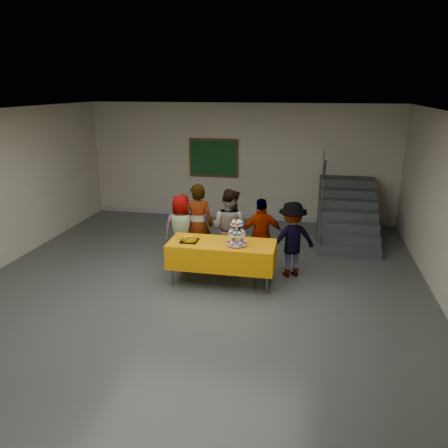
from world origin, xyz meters
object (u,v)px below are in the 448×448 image
object	(u,v)px
bake_table	(222,254)
schoolchild_e	(292,239)
schoolchild_b	(198,225)
noticeboard	(214,158)
schoolchild_a	(181,230)
schoolchild_c	(229,228)
cupcake_stand	(237,235)
bear_cake	(190,238)
staircase	(346,215)
schoolchild_d	(262,236)

from	to	relation	value
bake_table	schoolchild_e	bearing A→B (deg)	26.05
bake_table	schoolchild_b	size ratio (longest dim) A/B	1.15
bake_table	noticeboard	distance (m)	4.30
schoolchild_a	schoolchild_c	distance (m)	0.94
cupcake_stand	schoolchild_a	size ratio (longest dim) A/B	0.31
schoolchild_c	cupcake_stand	bearing A→B (deg)	129.66
schoolchild_a	noticeboard	xyz separation A→B (m)	(-0.10, 3.33, 0.89)
bake_table	bear_cake	size ratio (longest dim) A/B	5.25
cupcake_stand	schoolchild_e	bearing A→B (deg)	35.61
bake_table	schoolchild_c	world-z (taller)	schoolchild_c
bear_cake	schoolchild_b	xyz separation A→B (m)	(-0.06, 0.79, -0.01)
bear_cake	staircase	size ratio (longest dim) A/B	0.15
cupcake_stand	schoolchild_c	size ratio (longest dim) A/B	0.29
schoolchild_c	bake_table	bearing A→B (deg)	111.88
cupcake_stand	bear_cake	distance (m)	0.86
cupcake_stand	schoolchild_a	bearing A→B (deg)	147.90
staircase	noticeboard	bearing A→B (deg)	166.14
schoolchild_e	noticeboard	size ratio (longest dim) A/B	1.09
bear_cake	schoolchild_b	world-z (taller)	schoolchild_b
staircase	cupcake_stand	bearing A→B (deg)	-122.21
bake_table	bear_cake	bearing A→B (deg)	-175.28
schoolchild_b	schoolchild_d	distance (m)	1.26
schoolchild_a	staircase	bearing A→B (deg)	-146.09
schoolchild_a	schoolchild_b	distance (m)	0.34
bear_cake	noticeboard	distance (m)	4.18
bake_table	schoolchild_c	bearing A→B (deg)	90.87
noticeboard	schoolchild_b	bearing A→B (deg)	-82.68
schoolchild_d	schoolchild_e	xyz separation A→B (m)	(0.57, -0.09, -0.00)
cupcake_stand	schoolchild_c	world-z (taller)	schoolchild_c
bear_cake	schoolchild_b	bearing A→B (deg)	94.00
cupcake_stand	noticeboard	size ratio (longest dim) A/B	0.34
schoolchild_e	noticeboard	world-z (taller)	noticeboard
bear_cake	schoolchild_d	xyz separation A→B (m)	(1.20, 0.72, -0.12)
schoolchild_c	schoolchild_e	xyz separation A→B (m)	(1.20, -0.21, -0.07)
schoolchild_b	schoolchild_c	distance (m)	0.62
bear_cake	schoolchild_d	world-z (taller)	schoolchild_d
schoolchild_e	staircase	xyz separation A→B (m)	(1.15, 2.61, -0.22)
schoolchild_a	schoolchild_d	world-z (taller)	schoolchild_d
schoolchild_a	noticeboard	bearing A→B (deg)	-91.60
schoolchild_e	noticeboard	distance (m)	4.21
bake_table	schoolchild_c	size ratio (longest dim) A/B	1.21
schoolchild_e	staircase	world-z (taller)	staircase
schoolchild_b	schoolchild_e	size ratio (longest dim) A/B	1.16
schoolchild_e	bear_cake	bearing A→B (deg)	-4.22
schoolchild_a	schoolchild_d	bearing A→B (deg)	175.82
schoolchild_b	schoolchild_d	xyz separation A→B (m)	(1.25, -0.07, -0.11)
cupcake_stand	staircase	size ratio (longest dim) A/B	0.19
schoolchild_d	schoolchild_e	distance (m)	0.57
schoolchild_a	noticeboard	world-z (taller)	noticeboard
cupcake_stand	bake_table	bearing A→B (deg)	165.58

